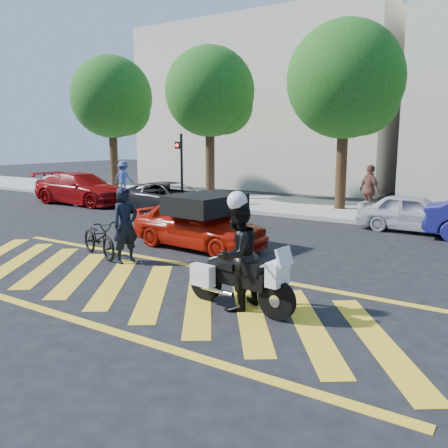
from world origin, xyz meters
The scene contains 19 objects.
ground centered at (0.00, 0.00, 0.00)m, with size 90.00×90.00×0.00m, color black.
sidewalk centered at (0.00, 12.00, 0.07)m, with size 60.00×5.00×0.15m, color #9E998E.
crosswalk centered at (-0.04, 0.00, 0.00)m, with size 12.33×4.00×0.01m.
building_left centered at (-8.00, 21.00, 5.00)m, with size 16.00×8.00×10.00m, color beige.
tree_far_left centered at (-12.87, 12.06, 5.05)m, with size 4.40×4.40×7.41m.
tree_left centered at (-6.37, 12.06, 4.99)m, with size 4.20×4.20×7.26m.
tree_center centered at (0.13, 12.06, 5.10)m, with size 4.60×4.60×7.56m.
signal_pole centered at (-6.50, 9.74, 1.92)m, with size 0.28×0.43×3.20m.
officer_bike centered at (-1.50, 1.28, 0.92)m, with size 0.67×0.44×1.84m, color black.
bicycle centered at (-2.52, 1.34, 0.48)m, with size 0.63×1.82×0.95m, color black.
police_motorcycle centered at (2.42, 0.05, 0.54)m, with size 2.25×0.76×0.99m.
officer_moto centered at (2.40, 0.05, 0.96)m, with size 0.94×0.73×1.93m, color black.
red_convertible centered at (-0.99, 3.50, 0.68)m, with size 1.61×4.00×1.36m, color #AD1508.
parked_far_left centered at (-11.50, 7.80, 0.66)m, with size 1.40×4.01×1.32m, color #ABAEB3.
parked_left centered at (-10.80, 7.80, 0.72)m, with size 2.02×4.97×1.44m, color #92080A.
parked_mid_left centered at (-5.50, 7.80, 0.64)m, with size 2.11×4.59×1.27m, color black.
parked_mid_right centered at (3.50, 9.20, 0.61)m, with size 1.44×3.59×1.22m, color #B8B9BD.
pedestrian_left centered at (-11.14, 10.83, 1.00)m, with size 1.10×0.63×1.70m, color #314989.
pedestrian_right centered at (1.56, 10.76, 1.10)m, with size 1.11×0.46×1.90m, color brown.
Camera 1 is at (6.61, -6.79, 2.96)m, focal length 38.00 mm.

